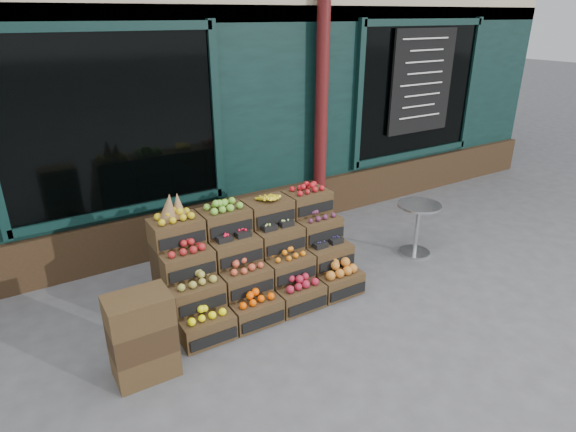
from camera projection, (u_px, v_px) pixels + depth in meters
ground at (338, 306)px, 5.16m from camera, size 60.00×60.00×0.00m
shop_facade at (161, 45)px, 8.21m from camera, size 12.00×6.24×4.80m
crate_display at (256, 263)px, 5.21m from camera, size 2.10×1.04×1.31m
spare_crates at (142, 337)px, 4.04m from camera, size 0.53×0.37×0.78m
bistro_table at (417, 223)px, 6.14m from camera, size 0.55×0.55×0.69m
shopkeeper at (128, 174)px, 6.23m from camera, size 0.80×0.61×1.96m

